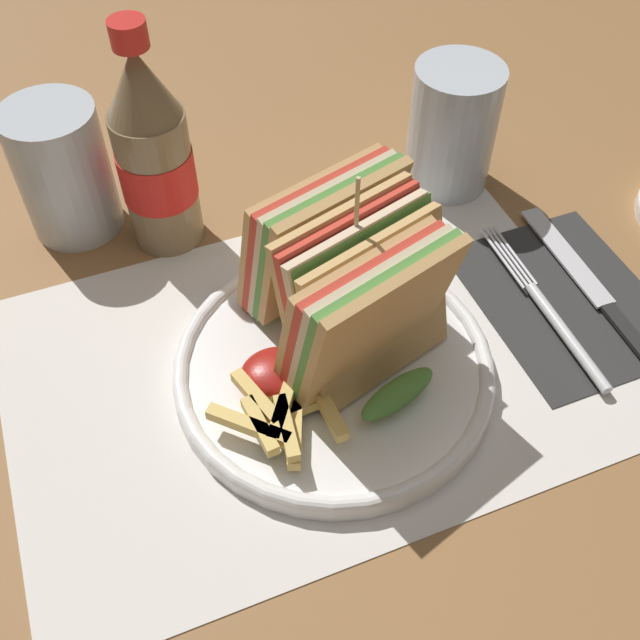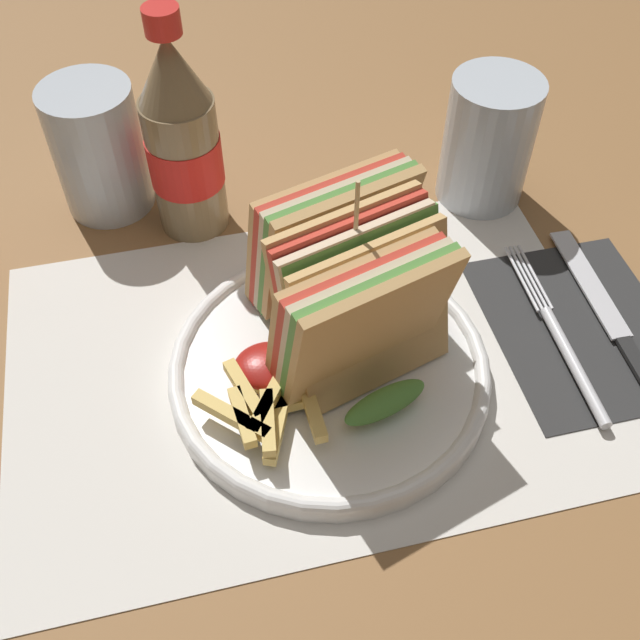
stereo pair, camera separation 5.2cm
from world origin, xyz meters
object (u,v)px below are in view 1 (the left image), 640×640
plate_main (330,364)px  club_sandwich (350,285)px  glass_far (66,178)px  fork (554,318)px  knife (594,290)px  glass_near (451,136)px  coke_bottle_near (154,155)px

plate_main → club_sandwich: bearing=34.6°
club_sandwich → glass_far: (-0.17, 0.23, -0.02)m
plate_main → fork: size_ratio=1.29×
plate_main → fork: (0.18, -0.02, -0.00)m
fork → glass_far: 0.42m
knife → club_sandwich: bearing=176.1°
glass_far → knife: bearing=-32.9°
fork → glass_near: (0.00, 0.19, 0.04)m
plate_main → knife: 0.23m
fork → knife: bearing=19.0°
knife → glass_far: size_ratio=1.74×
fork → glass_near: glass_near is taller
coke_bottle_near → glass_far: 0.09m
club_sandwich → fork: club_sandwich is taller
fork → knife: 0.05m
glass_near → fork: bearing=-91.5°
glass_near → knife: bearing=-76.0°
club_sandwich → glass_far: club_sandwich is taller
glass_far → fork: bearing=-38.4°
club_sandwich → knife: size_ratio=0.91×
glass_near → glass_far: (-0.34, 0.07, 0.00)m
plate_main → coke_bottle_near: (-0.08, 0.19, 0.08)m
fork → glass_near: 0.20m
plate_main → glass_far: glass_far is taller
fork → knife: (0.05, 0.02, -0.00)m
glass_near → glass_far: size_ratio=1.00×
fork → plate_main: bearing=174.8°
fork → glass_near: bearing=90.3°
fork → coke_bottle_near: coke_bottle_near is taller
club_sandwich → fork: bearing=-12.6°
club_sandwich → glass_near: club_sandwich is taller
coke_bottle_near → glass_far: coke_bottle_near is taller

